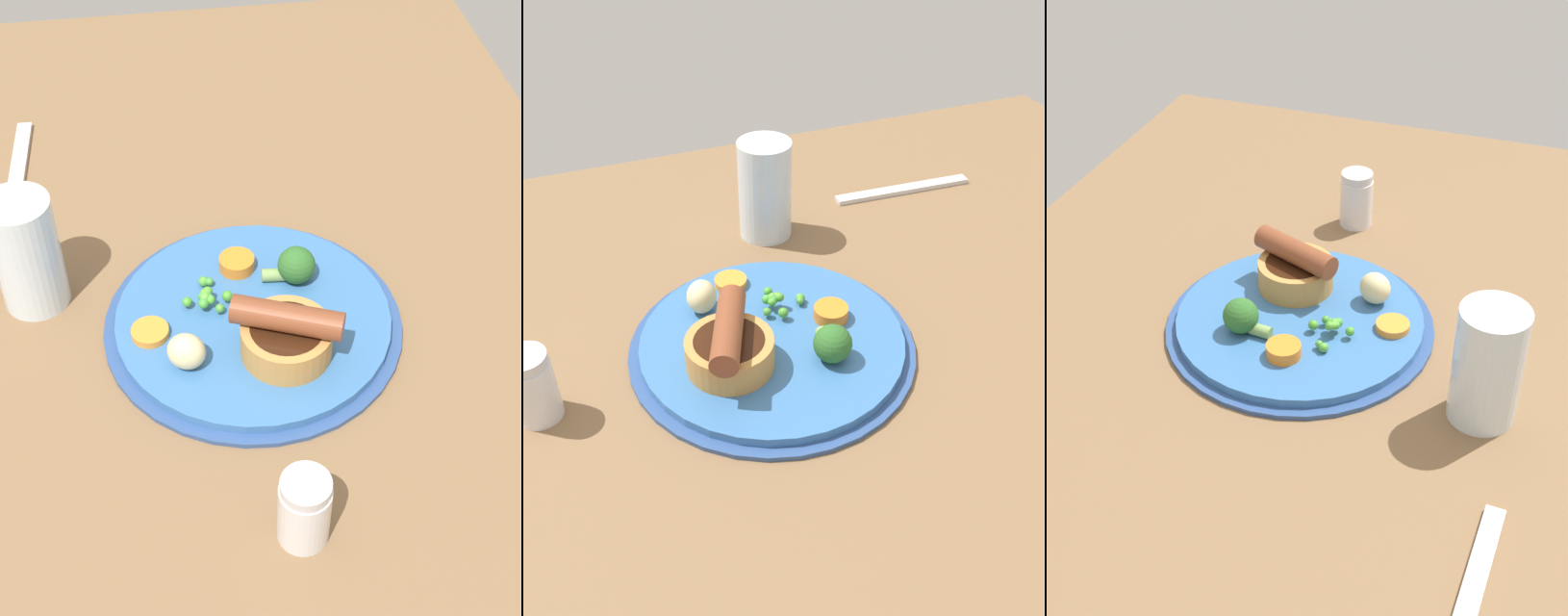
{
  "view_description": "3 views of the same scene",
  "coord_description": "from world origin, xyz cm",
  "views": [
    {
      "loc": [
        -57.63,
        4.43,
        59.26
      ],
      "look_at": [
        -6.92,
        -3.36,
        6.52
      ],
      "focal_mm": 50.0,
      "sensor_mm": 36.0,
      "label": 1
    },
    {
      "loc": [
        -22.08,
        -47.66,
        46.2
      ],
      "look_at": [
        -4.04,
        -1.82,
        6.63
      ],
      "focal_mm": 40.0,
      "sensor_mm": 36.0,
      "label": 2
    },
    {
      "loc": [
        57.78,
        20.1,
        55.63
      ],
      "look_at": [
        -5.66,
        -2.12,
        5.57
      ],
      "focal_mm": 50.0,
      "sensor_mm": 36.0,
      "label": 3
    }
  ],
  "objects": [
    {
      "name": "fork",
      "position": [
        20.41,
        18.97,
        3.3
      ],
      "size": [
        18.06,
        2.47,
        0.6
      ],
      "primitive_type": "cube",
      "rotation": [
        0.0,
        0.0,
        -0.05
      ],
      "color": "silver",
      "rests_on": "dining_table"
    },
    {
      "name": "dinner_plate",
      "position": [
        -5.63,
        -2.88,
        3.57
      ],
      "size": [
        26.64,
        26.64,
        1.4
      ],
      "color": "#2D4C84",
      "rests_on": "dining_table"
    },
    {
      "name": "potato_chunk_0",
      "position": [
        -10.47,
        3.4,
        6.03
      ],
      "size": [
        3.99,
        4.18,
        3.25
      ],
      "primitive_type": "ellipsoid",
      "rotation": [
        0.0,
        0.0,
        4.27
      ],
      "color": "beige",
      "rests_on": "dinner_plate"
    },
    {
      "name": "carrot_slice_4",
      "position": [
        0.59,
        -2.26,
        5.04
      ],
      "size": [
        4.61,
        4.61,
        1.27
      ],
      "primitive_type": "cylinder",
      "rotation": [
        0.0,
        0.0,
        3.82
      ],
      "color": "orange",
      "rests_on": "dinner_plate"
    },
    {
      "name": "dining_table",
      "position": [
        0.0,
        0.0,
        1.5
      ],
      "size": [
        110.0,
        80.0,
        3.0
      ],
      "primitive_type": "cube",
      "color": "brown",
      "rests_on": "ground"
    },
    {
      "name": "drinking_glass",
      "position": [
        0.8,
        16.29,
        8.65
      ],
      "size": [
        6.0,
        6.0,
        11.29
      ],
      "primitive_type": "cylinder",
      "color": "silver",
      "rests_on": "dining_table"
    },
    {
      "name": "sausage_pudding",
      "position": [
        -10.36,
        -5.02,
        6.57
      ],
      "size": [
        7.78,
        9.55,
        5.43
      ],
      "rotation": [
        0.0,
        0.0,
        4.32
      ],
      "color": "#BC8442",
      "rests_on": "dinner_plate"
    },
    {
      "name": "carrot_slice_0",
      "position": [
        -6.67,
        6.28,
        4.77
      ],
      "size": [
        3.36,
        3.36,
        0.73
      ],
      "primitive_type": "cylinder",
      "rotation": [
        0.0,
        0.0,
        4.69
      ],
      "color": "orange",
      "rests_on": "dinner_plate"
    },
    {
      "name": "salt_shaker",
      "position": [
        -26.69,
        -3.43,
        6.3
      ],
      "size": [
        3.81,
        3.81,
        6.68
      ],
      "color": "silver",
      "rests_on": "dining_table"
    },
    {
      "name": "pea_pile",
      "position": [
        -3.61,
        0.9,
        5.39
      ],
      "size": [
        4.75,
        4.57,
        1.8
      ],
      "color": "#589C30",
      "rests_on": "dinner_plate"
    },
    {
      "name": "broccoli_floret_near",
      "position": [
        -1.65,
        -7.32,
        6.06
      ],
      "size": [
        3.48,
        4.93,
        3.48
      ],
      "rotation": [
        0.0,
        0.0,
        4.62
      ],
      "color": "#2D6628",
      "rests_on": "dinner_plate"
    }
  ]
}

